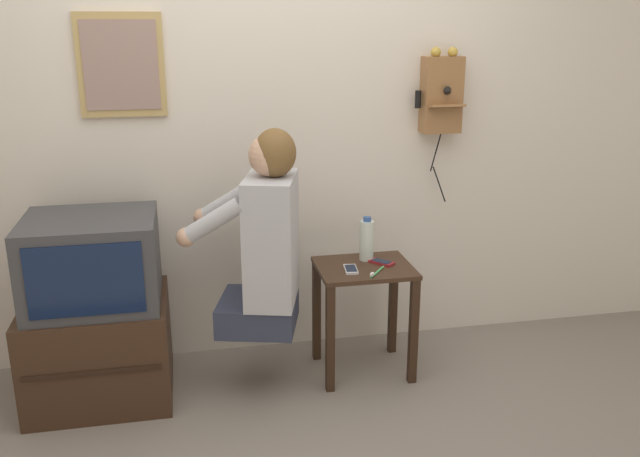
# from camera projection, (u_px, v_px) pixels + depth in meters

# --- Properties ---
(wall_back) EXTENTS (6.80, 0.05, 2.55)m
(wall_back) POSITION_uv_depth(u_px,v_px,m) (256.00, 116.00, 3.44)
(wall_back) COLOR beige
(wall_back) RESTS_ON ground_plane
(side_table) EXTENTS (0.47, 0.39, 0.57)m
(side_table) POSITION_uv_depth(u_px,v_px,m) (364.00, 293.00, 3.40)
(side_table) COLOR #382316
(side_table) RESTS_ON ground_plane
(person) EXTENTS (0.59, 0.50, 0.96)m
(person) POSITION_uv_depth(u_px,v_px,m) (266.00, 239.00, 3.14)
(person) COLOR #2D3347
(person) RESTS_ON ground_plane
(tv_stand) EXTENTS (0.65, 0.57, 0.49)m
(tv_stand) POSITION_uv_depth(u_px,v_px,m) (100.00, 349.00, 3.22)
(tv_stand) COLOR #382316
(tv_stand) RESTS_ON ground_plane
(television) EXTENTS (0.58, 0.51, 0.41)m
(television) POSITION_uv_depth(u_px,v_px,m) (92.00, 261.00, 3.08)
(television) COLOR #38383A
(television) RESTS_ON tv_stand
(wall_phone_antique) EXTENTS (0.24, 0.18, 0.81)m
(wall_phone_antique) POSITION_uv_depth(u_px,v_px,m) (441.00, 94.00, 3.51)
(wall_phone_antique) COLOR olive
(framed_picture) EXTENTS (0.40, 0.03, 0.48)m
(framed_picture) POSITION_uv_depth(u_px,v_px,m) (121.00, 65.00, 3.20)
(framed_picture) COLOR tan
(cell_phone_held) EXTENTS (0.07, 0.13, 0.01)m
(cell_phone_held) POSITION_uv_depth(u_px,v_px,m) (351.00, 269.00, 3.29)
(cell_phone_held) COLOR silver
(cell_phone_held) RESTS_ON side_table
(cell_phone_spare) EXTENTS (0.13, 0.13, 0.01)m
(cell_phone_spare) POSITION_uv_depth(u_px,v_px,m) (382.00, 262.00, 3.39)
(cell_phone_spare) COLOR maroon
(cell_phone_spare) RESTS_ON side_table
(water_bottle) EXTENTS (0.07, 0.07, 0.23)m
(water_bottle) POSITION_uv_depth(u_px,v_px,m) (367.00, 240.00, 3.41)
(water_bottle) COLOR silver
(water_bottle) RESTS_ON side_table
(toothbrush) EXTENTS (0.11, 0.13, 0.02)m
(toothbrush) POSITION_uv_depth(u_px,v_px,m) (376.00, 272.00, 3.25)
(toothbrush) COLOR #4CBF66
(toothbrush) RESTS_ON side_table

